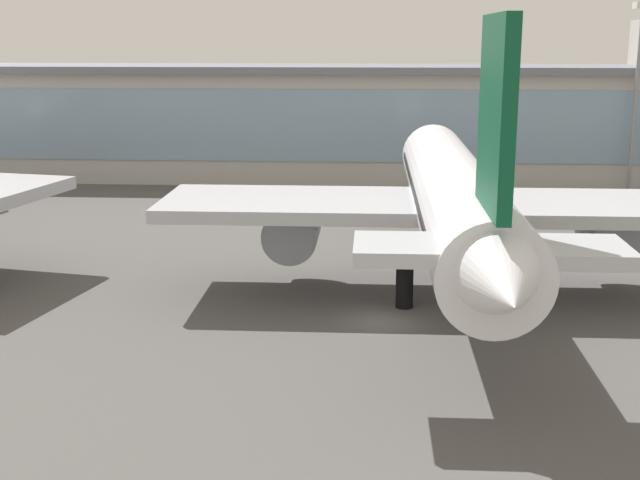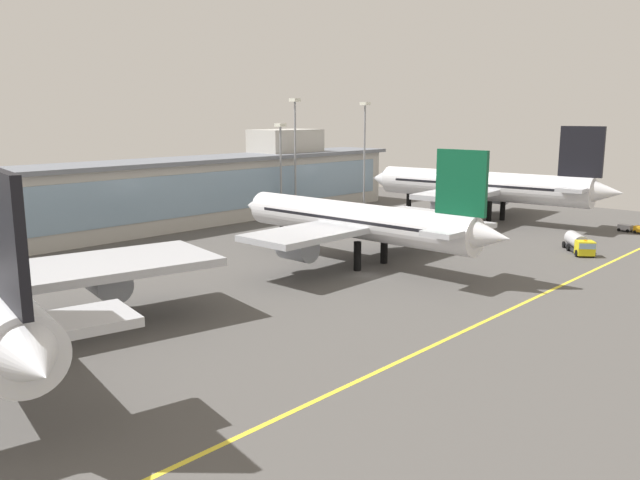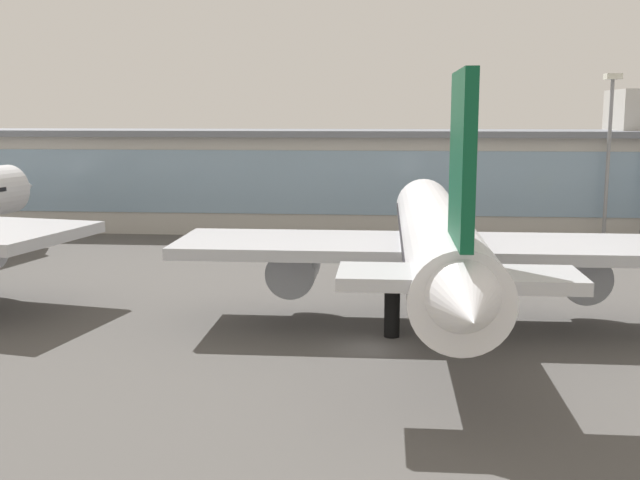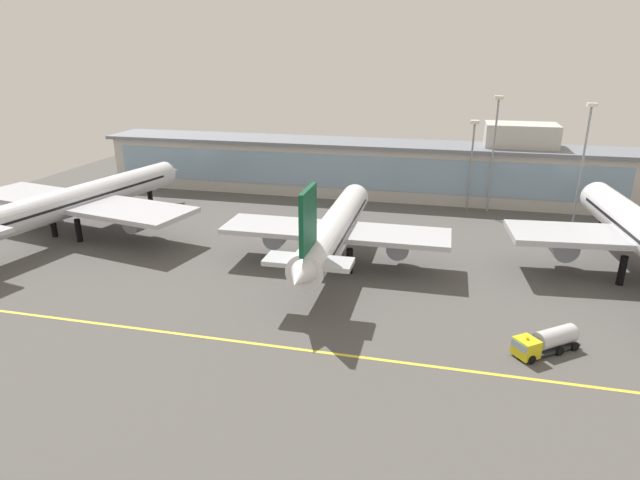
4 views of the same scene
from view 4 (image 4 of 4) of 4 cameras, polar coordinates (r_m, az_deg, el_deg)
The scene contains 9 objects.
ground_plane at distance 87.63m, azimuth -2.27°, elevation -3.77°, with size 180.00×180.00×0.00m, color #514F4C.
taxiway_centreline_stripe at distance 69.00m, azimuth -7.31°, elevation -10.82°, with size 144.00×0.50×0.01m, color yellow.
terminal_building at distance 134.96m, azimuth 4.56°, elevation 7.77°, with size 130.18×14.00×18.59m.
airliner_near_left at distance 115.29m, azimuth -24.38°, elevation 3.82°, with size 50.40×60.36×18.63m.
airliner_near_right at distance 89.58m, azimuth 1.55°, elevation 1.19°, with size 38.13×48.95×17.66m.
fuel_tanker_truck at distance 71.24m, azimuth 22.78°, elevation -9.90°, with size 8.62×7.49×2.90m.
apron_light_mast_west at distance 124.58m, azimuth 18.06°, elevation 10.23°, with size 1.80×1.80×25.41m.
apron_light_mast_centre at distance 121.74m, azimuth 26.32°, elevation 8.81°, with size 1.80×1.80×24.80m.
apron_light_mast_east at distance 124.71m, azimuth 15.86°, elevation 9.10°, with size 1.80×1.80×20.19m.
Camera 4 is at (22.19, -77.29, 34.82)m, focal length 30.13 mm.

